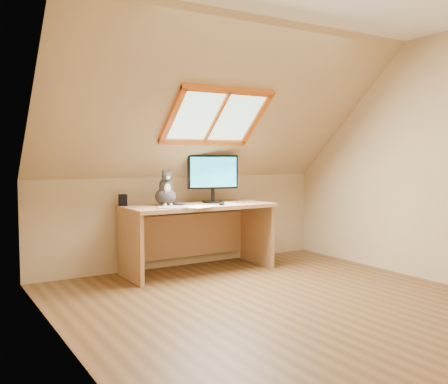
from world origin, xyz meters
TOP-DOWN VIEW (x-y plane):
  - ground at (0.00, 0.00)m, footprint 3.50×3.50m
  - room_shell at (0.00, -0.09)m, footprint 3.52×3.52m
  - desk at (-0.02, 1.45)m, footprint 1.58×0.69m
  - monitor at (0.20, 1.45)m, footprint 0.56×0.24m
  - cat at (-0.38, 1.43)m, footprint 0.25×0.29m
  - desk_speaker at (-0.76, 1.63)m, footprint 0.10×0.10m
  - graphics_tablet at (-0.42, 1.16)m, footprint 0.35×0.29m
  - mouse at (0.13, 1.15)m, footprint 0.10×0.12m
  - papers at (-0.13, 1.12)m, footprint 0.35×0.30m
  - cables at (0.43, 1.26)m, footprint 0.51×0.26m

SIDE VIEW (x-z plane):
  - ground at x=0.00m, z-range 0.00..0.00m
  - desk at x=-0.02m, z-range 0.14..0.86m
  - papers at x=-0.13m, z-range 0.72..0.73m
  - cables at x=0.43m, z-range 0.72..0.73m
  - graphics_tablet at x=-0.42m, z-range 0.72..0.73m
  - mouse at x=0.13m, z-range 0.72..0.75m
  - desk_speaker at x=-0.76m, z-range 0.72..0.84m
  - cat at x=-0.38m, z-range 0.67..1.05m
  - monitor at x=0.20m, z-range 0.76..1.28m
  - room_shell at x=0.00m, z-range 0.23..2.64m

